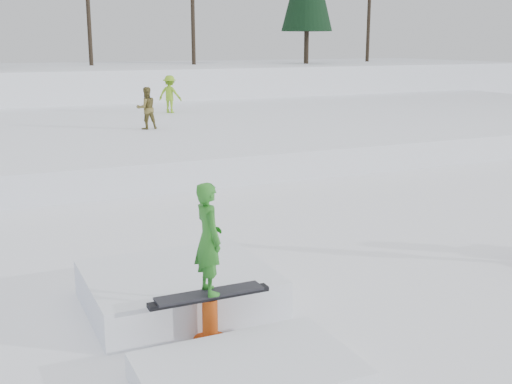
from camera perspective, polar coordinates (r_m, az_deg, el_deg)
name	(u,v)px	position (r m, az deg, el deg)	size (l,w,h in m)	color
ground	(281,290)	(10.11, 2.20, -8.73)	(120.00, 120.00, 0.00)	white
snow_berm	(41,88)	(38.67, -18.59, 8.74)	(60.00, 14.00, 2.40)	white
snow_midrise	(88,134)	(24.95, -14.73, 5.03)	(50.00, 18.00, 0.80)	white
walker_olive	(146,108)	(22.69, -9.72, 7.36)	(0.71, 0.55, 1.45)	brown
walker_ygreen	(170,94)	(27.79, -7.66, 8.61)	(1.02, 0.59, 1.58)	#7BB31F
jib_rail_feature	(195,304)	(8.88, -5.45, -9.90)	(2.60, 4.40, 2.11)	white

